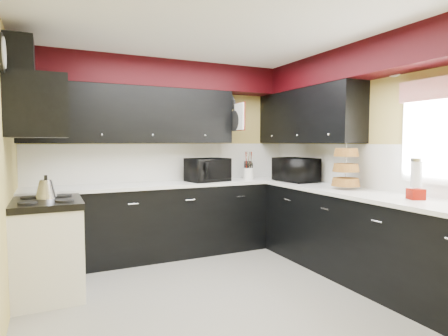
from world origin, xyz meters
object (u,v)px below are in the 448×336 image
utensil_crock (249,174)px  knife_block (248,170)px  kettle (46,189)px  microwave (296,170)px  toaster_oven (208,170)px

utensil_crock → knife_block: size_ratio=0.66×
utensil_crock → kettle: same height
microwave → utensil_crock: (-0.43, 0.53, -0.08)m
utensil_crock → kettle: 2.64m
knife_block → kettle: knife_block is taller
utensil_crock → toaster_oven: bearing=179.4°
microwave → kettle: 3.00m
knife_block → kettle: (-2.60, -0.67, -0.05)m
utensil_crock → microwave: bearing=-50.7°
toaster_oven → microwave: (1.05, -0.53, 0.00)m
utensil_crock → knife_block: bearing=66.2°
utensil_crock → knife_block: knife_block is taller
microwave → knife_block: bearing=29.1°
toaster_oven → knife_block: size_ratio=2.22×
knife_block → microwave: bearing=-34.8°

